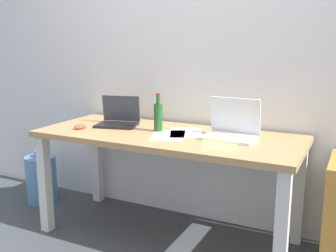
{
  "coord_description": "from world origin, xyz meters",
  "views": [
    {
      "loc": [
        1.15,
        -2.32,
        1.36
      ],
      "look_at": [
        0.0,
        0.0,
        0.8
      ],
      "focal_mm": 42.1,
      "sensor_mm": 36.0,
      "label": 1
    }
  ],
  "objects_px": {
    "desk": "(168,147)",
    "laptop_left": "(118,119)",
    "water_cooler_jug": "(41,178)",
    "laptop_right": "(231,129)",
    "computer_mouse": "(80,126)",
    "beer_bottle": "(158,117)"
  },
  "relations": [
    {
      "from": "desk",
      "to": "water_cooler_jug",
      "type": "distance_m",
      "value": 1.35
    },
    {
      "from": "desk",
      "to": "computer_mouse",
      "type": "xyz_separation_m",
      "value": [
        -0.62,
        -0.15,
        0.12
      ]
    },
    {
      "from": "laptop_left",
      "to": "computer_mouse",
      "type": "height_order",
      "value": "laptop_left"
    },
    {
      "from": "desk",
      "to": "laptop_left",
      "type": "xyz_separation_m",
      "value": [
        -0.44,
        0.07,
        0.14
      ]
    },
    {
      "from": "water_cooler_jug",
      "to": "beer_bottle",
      "type": "bearing_deg",
      "value": -3.12
    },
    {
      "from": "desk",
      "to": "computer_mouse",
      "type": "bearing_deg",
      "value": -166.03
    },
    {
      "from": "desk",
      "to": "beer_bottle",
      "type": "xyz_separation_m",
      "value": [
        -0.09,
        0.02,
        0.2
      ]
    },
    {
      "from": "beer_bottle",
      "to": "water_cooler_jug",
      "type": "distance_m",
      "value": 1.35
    },
    {
      "from": "laptop_right",
      "to": "computer_mouse",
      "type": "height_order",
      "value": "laptop_right"
    },
    {
      "from": "computer_mouse",
      "to": "desk",
      "type": "bearing_deg",
      "value": 24.77
    },
    {
      "from": "laptop_right",
      "to": "beer_bottle",
      "type": "distance_m",
      "value": 0.51
    },
    {
      "from": "desk",
      "to": "beer_bottle",
      "type": "distance_m",
      "value": 0.22
    },
    {
      "from": "laptop_right",
      "to": "computer_mouse",
      "type": "xyz_separation_m",
      "value": [
        -1.04,
        -0.21,
        -0.04
      ]
    },
    {
      "from": "desk",
      "to": "laptop_left",
      "type": "bearing_deg",
      "value": 171.27
    },
    {
      "from": "laptop_left",
      "to": "laptop_right",
      "type": "xyz_separation_m",
      "value": [
        0.87,
        -0.01,
        0.01
      ]
    },
    {
      "from": "laptop_right",
      "to": "beer_bottle",
      "type": "bearing_deg",
      "value": -176.12
    },
    {
      "from": "computer_mouse",
      "to": "water_cooler_jug",
      "type": "bearing_deg",
      "value": 170.46
    },
    {
      "from": "desk",
      "to": "beer_bottle",
      "type": "bearing_deg",
      "value": 165.41
    },
    {
      "from": "desk",
      "to": "water_cooler_jug",
      "type": "bearing_deg",
      "value": 176.08
    },
    {
      "from": "desk",
      "to": "laptop_right",
      "type": "height_order",
      "value": "laptop_right"
    },
    {
      "from": "laptop_left",
      "to": "beer_bottle",
      "type": "bearing_deg",
      "value": -7.28
    },
    {
      "from": "desk",
      "to": "beer_bottle",
      "type": "relative_size",
      "value": 6.77
    }
  ]
}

